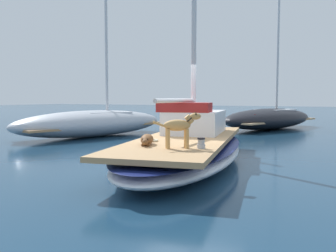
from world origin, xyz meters
The scene contains 10 objects.
ground_plane centered at (0.00, 0.00, 0.00)m, with size 120.00×120.00×0.00m, color navy.
sailboat_main centered at (0.00, 0.00, 0.34)m, with size 3.74×7.56×0.66m.
mast_main centered at (-0.16, 0.72, 3.50)m, with size 0.14×2.27×6.35m.
cabin_house centered at (-0.21, 1.10, 1.01)m, with size 1.76×2.44×0.84m.
dog_tan centered at (0.64, -1.82, 1.08)m, with size 0.82×0.60×0.70m.
dog_brown centered at (-0.18, -1.64, 0.77)m, with size 0.48×0.91×0.22m.
deck_winch centered at (1.03, -1.67, 0.76)m, with size 0.16×0.16×0.21m.
coiled_rope centered at (-0.38, -1.08, 0.68)m, with size 0.32×0.32×0.04m, color beige.
moored_boat_far_astern centered at (0.04, 10.92, 0.56)m, with size 4.79×7.52×7.46m.
moored_boat_port_side centered at (-5.97, 4.15, 0.58)m, with size 4.41×7.52×8.35m.
Camera 1 is at (3.43, -8.11, 1.64)m, focal length 38.69 mm.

